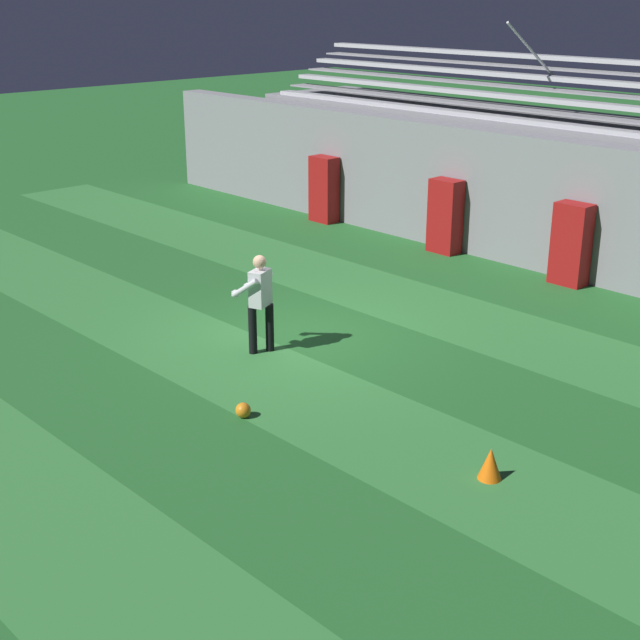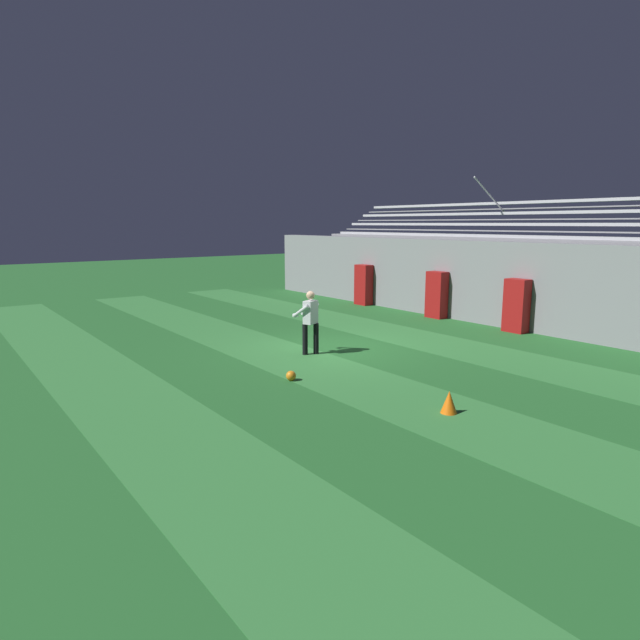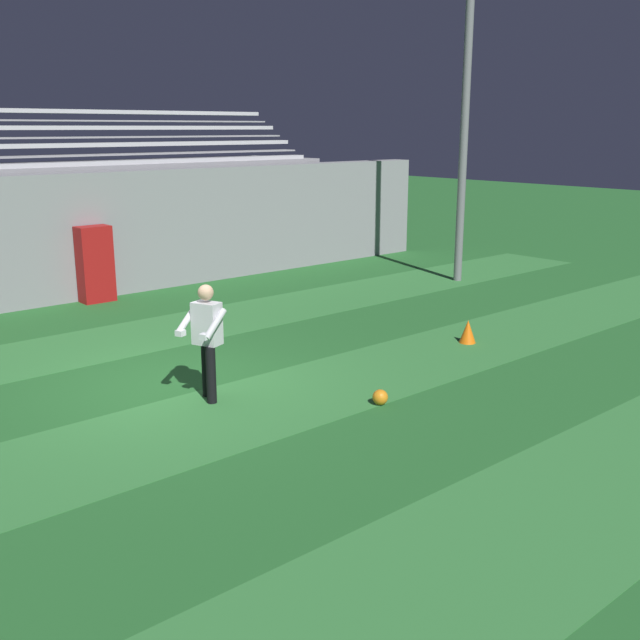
{
  "view_description": "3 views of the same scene",
  "coord_description": "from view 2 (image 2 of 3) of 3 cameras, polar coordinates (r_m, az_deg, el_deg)",
  "views": [
    {
      "loc": [
        10.73,
        -9.68,
        5.68
      ],
      "look_at": [
        1.67,
        -1.09,
        1.02
      ],
      "focal_mm": 50.0,
      "sensor_mm": 36.0,
      "label": 1
    },
    {
      "loc": [
        11.15,
        -8.95,
        3.39
      ],
      "look_at": [
        0.57,
        -0.99,
        0.99
      ],
      "focal_mm": 30.0,
      "sensor_mm": 36.0,
      "label": 2
    },
    {
      "loc": [
        -5.31,
        -9.55,
        3.76
      ],
      "look_at": [
        1.2,
        -2.08,
        1.2
      ],
      "focal_mm": 42.0,
      "sensor_mm": 36.0,
      "label": 3
    }
  ],
  "objects": [
    {
      "name": "traffic_cone",
      "position": [
        10.02,
        13.6,
        -8.5
      ],
      "size": [
        0.3,
        0.3,
        0.42
      ],
      "primitive_type": "cone",
      "color": "orange",
      "rests_on": "ground"
    },
    {
      "name": "ground_plane",
      "position": [
        14.69,
        1.74,
        -3.05
      ],
      "size": [
        80.0,
        80.0,
        0.0
      ],
      "primitive_type": "plane",
      "color": "#236028"
    },
    {
      "name": "back_wall",
      "position": [
        19.15,
        17.16,
        3.87
      ],
      "size": [
        24.0,
        0.6,
        2.8
      ],
      "primitive_type": "cube",
      "color": "gray",
      "rests_on": "ground"
    },
    {
      "name": "goalkeeper",
      "position": [
        13.87,
        -1.08,
        0.17
      ],
      "size": [
        0.66,
        0.71,
        1.67
      ],
      "color": "black",
      "rests_on": "ground"
    },
    {
      "name": "soccer_ball",
      "position": [
        11.73,
        -3.11,
        -5.96
      ],
      "size": [
        0.22,
        0.22,
        0.22
      ],
      "primitive_type": "sphere",
      "color": "orange",
      "rests_on": "ground"
    },
    {
      "name": "turf_stripe_mid",
      "position": [
        13.76,
        -3.58,
        -3.98
      ],
      "size": [
        28.0,
        2.19,
        0.01
      ],
      "primitive_type": "cube",
      "color": "#337A38",
      "rests_on": "ground"
    },
    {
      "name": "turf_stripe_near",
      "position": [
        12.02,
        -21.38,
        -6.8
      ],
      "size": [
        28.0,
        2.19,
        0.01
      ],
      "primitive_type": "cube",
      "color": "#337A38",
      "rests_on": "ground"
    },
    {
      "name": "bleacher_stand",
      "position": [
        20.79,
        20.42,
        4.42
      ],
      "size": [
        18.0,
        3.35,
        5.03
      ],
      "color": "gray",
      "rests_on": "ground"
    },
    {
      "name": "turf_stripe_far",
      "position": [
        16.5,
        9.19,
        -1.69
      ],
      "size": [
        28.0,
        2.19,
        0.01
      ],
      "primitive_type": "cube",
      "color": "#337A38",
      "rests_on": "ground"
    },
    {
      "name": "padding_pillar_gate_right",
      "position": [
        17.87,
        20.22,
        1.44
      ],
      "size": [
        0.72,
        0.44,
        1.68
      ],
      "primitive_type": "cube",
      "color": "maroon",
      "rests_on": "ground"
    },
    {
      "name": "padding_pillar_gate_left",
      "position": [
        19.79,
        12.34,
        2.64
      ],
      "size": [
        0.72,
        0.44,
        1.68
      ],
      "primitive_type": "cube",
      "color": "maroon",
      "rests_on": "ground"
    },
    {
      "name": "padding_pillar_far_left",
      "position": [
        22.56,
        4.67,
        3.76
      ],
      "size": [
        0.72,
        0.44,
        1.68
      ],
      "primitive_type": "cube",
      "color": "maroon",
      "rests_on": "ground"
    }
  ]
}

